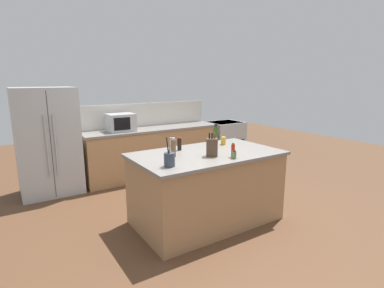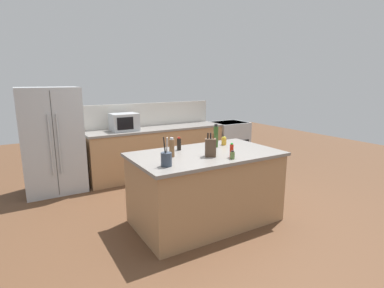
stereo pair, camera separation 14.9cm
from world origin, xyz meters
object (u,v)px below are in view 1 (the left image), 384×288
Objects in this scene: honey_jar at (223,141)px; spice_jar_oregano at (234,155)px; range_oven at (225,142)px; hot_sauce_bottle at (233,150)px; refrigerator at (48,142)px; soy_sauce_bottle at (179,144)px; knife_block at (212,147)px; pepper_grinder at (173,148)px; olive_oil_bottle at (216,136)px; microwave at (121,122)px; utensil_crock at (169,159)px.

spice_jar_oregano is (-0.38, -0.68, -0.01)m from honey_jar.
hot_sauce_bottle is (-1.95, -2.54, 0.55)m from range_oven.
refrigerator is 3.68m from range_oven.
refrigerator is 3.11m from hot_sauce_bottle.
range_oven is 3.32m from spice_jar_oregano.
soy_sauce_bottle is 0.80m from spice_jar_oregano.
hot_sauce_bottle is at bearing -127.40° from range_oven.
range_oven is at bearing 39.23° from soy_sauce_bottle.
soy_sauce_bottle is (1.35, -1.94, 0.15)m from refrigerator.
knife_block reaches higher than pepper_grinder.
pepper_grinder is at bearing -132.12° from soy_sauce_bottle.
range_oven is at bearing 48.07° from olive_oil_bottle.
soy_sauce_bottle is at bearing 47.88° from pepper_grinder.
soy_sauce_bottle is (-0.17, 0.49, -0.03)m from knife_block.
knife_block reaches higher than soy_sauce_bottle.
utensil_crock reaches higher than microwave.
range_oven is 3.26m from knife_block.
range_oven is at bearing 41.69° from utensil_crock.
spice_jar_oregano is 0.09m from hot_sauce_bottle.
refrigerator is 9.98× the size of soy_sauce_bottle.
refrigerator reaches higher than range_oven.
honey_jar is at bearing 17.49° from olive_oil_bottle.
soy_sauce_bottle reaches higher than honey_jar.
refrigerator reaches higher than microwave.
hot_sauce_bottle is at bearing -79.18° from microwave.
knife_block is at bearing -58.04° from refrigerator.
spice_jar_oregano is at bearing -25.66° from knife_block.
honey_jar is 0.78m from spice_jar_oregano.
hot_sauce_bottle is at bearing -105.88° from olive_oil_bottle.
utensil_crock is at bearing -128.66° from soy_sauce_bottle.
range_oven is 2.87× the size of utensil_crock.
honey_jar is at bearing -66.75° from microwave.
pepper_grinder is (0.23, 0.33, 0.03)m from utensil_crock.
spice_jar_oregano is 0.31× the size of olive_oil_bottle.
microwave reaches higher than spice_jar_oregano.
utensil_crock is 1.35× the size of pepper_grinder.
olive_oil_bottle is (-1.79, -1.99, 0.63)m from range_oven.
honey_jar is 0.22m from olive_oil_bottle.
utensil_crock reaches higher than hot_sauce_bottle.
range_oven is 9.19× the size of spice_jar_oregano.
refrigerator is at bearing 152.74° from knife_block.
knife_block is at bearing -140.31° from honey_jar.
honey_jar reaches higher than spice_jar_oregano.
pepper_grinder reaches higher than range_oven.
refrigerator is 7.36× the size of pepper_grinder.
microwave is 1.64× the size of knife_block.
olive_oil_bottle reaches higher than soy_sauce_bottle.
range_oven is 3.25m from hot_sauce_bottle.
hot_sauce_bottle is at bearing -56.57° from refrigerator.
knife_block is 0.70m from honey_jar.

